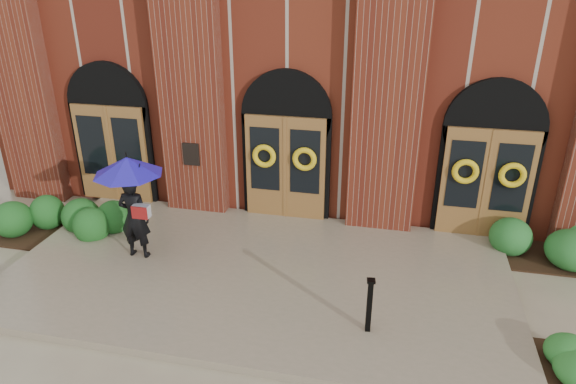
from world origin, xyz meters
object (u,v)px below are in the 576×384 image
(man_with_umbrella, at_px, (131,188))
(hedge_wall_left, at_px, (46,221))
(metal_post, at_px, (369,304))
(hedge_wall_right, at_px, (571,245))

(man_with_umbrella, height_order, hedge_wall_left, man_with_umbrella)
(man_with_umbrella, bearing_deg, hedge_wall_left, -12.79)
(metal_post, distance_m, hedge_wall_right, 5.26)
(metal_post, xyz_separation_m, hedge_wall_right, (4.00, 3.41, -0.30))
(hedge_wall_left, relative_size, hedge_wall_right, 1.02)
(man_with_umbrella, relative_size, metal_post, 2.19)
(metal_post, distance_m, hedge_wall_left, 7.77)
(hedge_wall_left, bearing_deg, hedge_wall_right, 7.19)
(man_with_umbrella, height_order, metal_post, man_with_umbrella)
(hedge_wall_left, xyz_separation_m, hedge_wall_right, (11.51, 1.45, -0.01))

